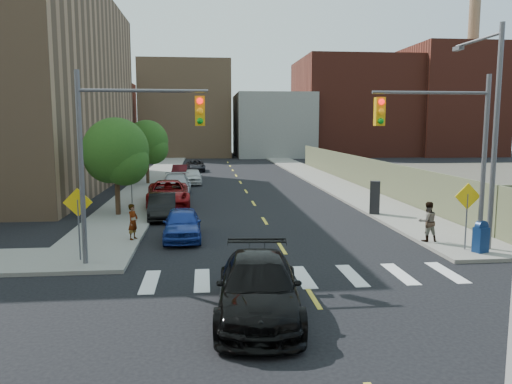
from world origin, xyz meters
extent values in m
plane|color=black|center=(0.00, 0.00, 0.00)|extent=(160.00, 160.00, 0.00)
cube|color=gray|center=(-7.75, 41.50, 0.07)|extent=(3.50, 73.00, 0.15)
cube|color=gray|center=(7.75, 41.50, 0.07)|extent=(3.50, 73.00, 0.15)
cube|color=#6C6C4B|center=(9.60, 28.00, 1.25)|extent=(0.12, 44.00, 2.50)
cube|color=#592319|center=(-22.00, 70.00, 6.00)|extent=(14.00, 18.00, 12.00)
cube|color=#8C6B4C|center=(-6.00, 72.00, 7.50)|extent=(14.00, 16.00, 15.00)
cube|color=gray|center=(8.00, 70.00, 5.00)|extent=(12.00, 16.00, 10.00)
cube|color=#592319|center=(22.00, 72.00, 8.00)|extent=(18.00, 18.00, 16.00)
cube|color=#592319|center=(38.00, 70.00, 9.00)|extent=(14.00, 16.00, 18.00)
cylinder|color=#8C6B4C|center=(42.00, 70.00, 14.00)|extent=(1.80, 1.80, 28.00)
cylinder|color=#59595E|center=(-7.50, 6.00, 3.50)|extent=(0.18, 0.18, 7.00)
cylinder|color=#59595E|center=(-5.25, 6.00, 6.30)|extent=(4.50, 0.12, 0.12)
cube|color=#E5A50C|center=(-3.30, 6.00, 5.60)|extent=(0.35, 0.30, 1.05)
cylinder|color=#59595E|center=(7.50, 6.00, 3.50)|extent=(0.18, 0.18, 7.00)
cylinder|color=#59595E|center=(5.25, 6.00, 6.30)|extent=(4.50, 0.12, 0.12)
cube|color=#E5A50C|center=(3.30, 6.00, 5.60)|extent=(0.35, 0.30, 1.05)
cylinder|color=#59595E|center=(8.20, 6.50, 4.50)|extent=(0.20, 0.20, 9.00)
cylinder|color=#59595E|center=(8.20, 8.20, 8.60)|extent=(0.12, 3.50, 0.12)
cube|color=#59595E|center=(8.20, 9.80, 8.50)|extent=(0.25, 0.60, 0.18)
cylinder|color=#59595E|center=(-7.80, 6.50, 1.20)|extent=(0.06, 0.06, 2.40)
cube|color=yellow|center=(-7.80, 6.50, 2.30)|extent=(1.06, 0.04, 1.06)
cylinder|color=#59595E|center=(7.20, 6.50, 1.20)|extent=(0.06, 0.06, 2.40)
cube|color=yellow|center=(7.20, 6.50, 2.30)|extent=(1.06, 0.04, 1.06)
cylinder|color=#59595E|center=(-7.80, 20.00, 1.20)|extent=(0.06, 0.06, 2.40)
cube|color=yellow|center=(-7.80, 20.00, 2.30)|extent=(1.06, 0.04, 1.06)
cylinder|color=#332114|center=(-8.00, 16.00, 1.32)|extent=(0.28, 0.28, 2.64)
sphere|color=#194212|center=(-8.00, 16.00, 3.72)|extent=(3.60, 3.60, 3.60)
sphere|color=#194212|center=(-7.50, 15.70, 3.12)|extent=(2.64, 2.64, 2.64)
sphere|color=#194212|center=(-8.40, 16.40, 3.30)|extent=(2.88, 2.88, 2.88)
cylinder|color=#332114|center=(-8.00, 31.00, 1.32)|extent=(0.28, 0.28, 2.64)
sphere|color=#194212|center=(-8.00, 31.00, 3.72)|extent=(3.60, 3.60, 3.60)
sphere|color=#194212|center=(-7.50, 30.70, 3.12)|extent=(2.64, 2.64, 2.64)
sphere|color=#194212|center=(-8.40, 31.40, 3.30)|extent=(2.88, 2.88, 2.88)
imported|color=navy|center=(-4.20, 10.15, 0.70)|extent=(1.77, 4.15, 1.40)
imported|color=black|center=(-5.50, 15.29, 0.68)|extent=(1.66, 4.21, 1.36)
imported|color=maroon|center=(-5.50, 19.79, 0.79)|extent=(3.01, 5.86, 1.58)
imported|color=#A8AAB0|center=(-5.29, 24.25, 0.77)|extent=(2.16, 5.29, 1.53)
imported|color=silver|center=(-4.20, 31.18, 0.68)|extent=(1.67, 4.02, 1.36)
imported|color=#410D10|center=(-5.50, 35.73, 0.66)|extent=(1.49, 4.03, 1.32)
imported|color=black|center=(-4.20, 43.35, 0.62)|extent=(2.30, 4.58, 1.24)
imported|color=black|center=(-1.77, 0.75, 0.79)|extent=(2.68, 5.61, 1.58)
cube|color=navy|center=(7.56, 6.00, 0.65)|extent=(0.62, 0.55, 0.99)
cylinder|color=navy|center=(7.56, 6.00, 1.17)|extent=(0.56, 0.39, 0.51)
cube|color=black|center=(6.30, 14.69, 1.07)|extent=(0.66, 0.60, 1.85)
imported|color=gray|center=(-6.30, 9.68, 0.93)|extent=(0.58, 0.67, 1.56)
imported|color=gray|center=(6.30, 8.00, 1.01)|extent=(0.86, 0.68, 1.72)
camera|label=1|loc=(-3.17, -12.08, 5.12)|focal=35.00mm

